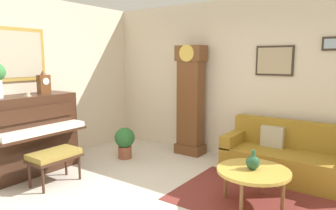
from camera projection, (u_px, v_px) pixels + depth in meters
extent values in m
cube|color=beige|center=(148.00, 209.00, 3.81)|extent=(6.40, 6.00, 0.10)
cube|color=beige|center=(24.00, 82.00, 5.08)|extent=(0.10, 4.90, 2.80)
cube|color=#B28E3D|center=(12.00, 54.00, 4.81)|extent=(0.03, 1.10, 0.84)
cube|color=#BCB299|center=(12.00, 54.00, 4.80)|extent=(0.01, 0.98, 0.72)
cube|color=beige|center=(232.00, 80.00, 5.53)|extent=(5.30, 0.10, 2.80)
cube|color=#33281E|center=(331.00, 44.00, 4.50)|extent=(0.24, 0.03, 0.20)
cube|color=#9EB2C1|center=(331.00, 44.00, 4.49)|extent=(0.18, 0.01, 0.14)
cube|color=#33281E|center=(274.00, 61.00, 4.99)|extent=(0.60, 0.03, 0.48)
cube|color=tan|center=(274.00, 61.00, 4.98)|extent=(0.54, 0.01, 0.42)
cube|color=maroon|center=(259.00, 199.00, 3.96)|extent=(2.10, 1.50, 0.01)
cube|color=#3D2316|center=(27.00, 134.00, 4.83)|extent=(0.60, 1.44, 1.23)
cube|color=#3D2316|center=(43.00, 134.00, 4.57)|extent=(0.28, 1.38, 0.04)
cube|color=white|center=(43.00, 130.00, 4.56)|extent=(0.26, 1.32, 0.08)
cube|color=#3D2316|center=(38.00, 113.00, 4.59)|extent=(0.03, 1.20, 0.20)
cube|color=#3D2316|center=(55.00, 158.00, 4.42)|extent=(0.42, 0.70, 0.04)
cube|color=olive|center=(54.00, 154.00, 4.41)|extent=(0.40, 0.68, 0.08)
cylinder|color=#3D2316|center=(43.00, 181.00, 4.11)|extent=(0.04, 0.04, 0.36)
cylinder|color=#3D2316|center=(79.00, 168.00, 4.60)|extent=(0.04, 0.04, 0.36)
cylinder|color=#3D2316|center=(30.00, 175.00, 4.30)|extent=(0.04, 0.04, 0.36)
cylinder|color=#3D2316|center=(66.00, 164.00, 4.78)|extent=(0.04, 0.04, 0.36)
cube|color=brown|center=(190.00, 149.00, 5.88)|extent=(0.52, 0.34, 0.18)
cube|color=brown|center=(191.00, 107.00, 5.76)|extent=(0.44, 0.28, 1.78)
cube|color=brown|center=(191.00, 53.00, 5.61)|extent=(0.52, 0.32, 0.28)
cylinder|color=gold|center=(187.00, 53.00, 5.49)|extent=(0.30, 0.02, 0.30)
cylinder|color=gold|center=(189.00, 104.00, 5.71)|extent=(0.03, 0.03, 0.70)
cube|color=olive|center=(289.00, 166.00, 4.59)|extent=(1.90, 0.80, 0.42)
cube|color=olive|center=(295.00, 135.00, 4.77)|extent=(1.90, 0.20, 0.44)
cube|color=olive|center=(235.00, 138.00, 5.04)|extent=(0.18, 0.80, 0.20)
cube|color=#B7AD93|center=(272.00, 137.00, 4.82)|extent=(0.34, 0.12, 0.32)
cylinder|color=gold|center=(253.00, 171.00, 3.75)|extent=(0.88, 0.88, 0.04)
torus|color=brown|center=(253.00, 171.00, 3.75)|extent=(0.88, 0.88, 0.04)
cylinder|color=brown|center=(262.00, 179.00, 4.08)|extent=(0.04, 0.04, 0.41)
cylinder|color=brown|center=(283.00, 196.00, 3.58)|extent=(0.04, 0.04, 0.41)
cylinder|color=brown|center=(241.00, 200.00, 3.50)|extent=(0.04, 0.04, 0.41)
cylinder|color=brown|center=(225.00, 182.00, 3.99)|extent=(0.04, 0.04, 0.41)
cube|color=brown|center=(44.00, 84.00, 4.96)|extent=(0.12, 0.18, 0.30)
cylinder|color=white|center=(46.00, 81.00, 4.92)|extent=(0.01, 0.11, 0.11)
cone|color=brown|center=(43.00, 72.00, 4.93)|extent=(0.10, 0.10, 0.08)
cylinder|color=beige|center=(27.00, 96.00, 4.62)|extent=(0.12, 0.12, 0.01)
cylinder|color=beige|center=(27.00, 94.00, 4.61)|extent=(0.08, 0.08, 0.06)
cylinder|color=#234C33|center=(253.00, 169.00, 3.76)|extent=(0.09, 0.09, 0.01)
sphere|color=#285638|center=(253.00, 162.00, 3.75)|extent=(0.17, 0.17, 0.17)
cylinder|color=#285638|center=(253.00, 153.00, 3.73)|extent=(0.04, 0.04, 0.08)
cylinder|color=#935138|center=(125.00, 152.00, 5.59)|extent=(0.24, 0.24, 0.22)
sphere|color=#2D6B33|center=(125.00, 138.00, 5.55)|extent=(0.36, 0.36, 0.36)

